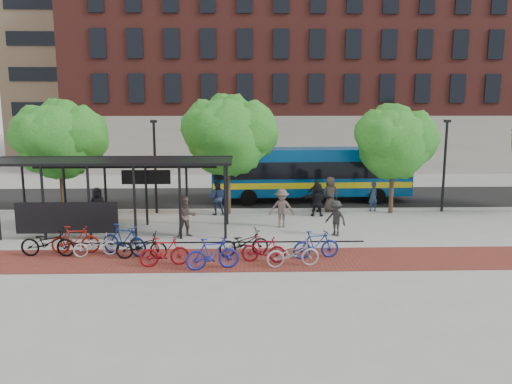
{
  "coord_description": "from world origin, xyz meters",
  "views": [
    {
      "loc": [
        -2.22,
        -23.61,
        5.92
      ],
      "look_at": [
        -1.55,
        1.09,
        1.6
      ],
      "focal_mm": 35.0,
      "sensor_mm": 36.0,
      "label": 1
    }
  ],
  "objects_px": {
    "bike_0": "(48,242)",
    "bike_8": "(244,243)",
    "bike_4": "(141,246)",
    "pedestrian_8": "(186,217)",
    "bus": "(310,171)",
    "pedestrian_3": "(282,208)",
    "bike_3": "(124,240)",
    "pedestrian_6": "(330,194)",
    "tree_b": "(230,133)",
    "tree_a": "(61,137)",
    "pedestrian_5": "(317,199)",
    "lamp_post_right": "(445,163)",
    "bike_10": "(293,253)",
    "pedestrian_7": "(373,197)",
    "bike_9": "(264,249)",
    "bus_shelter": "(115,169)",
    "bike_11": "(316,245)",
    "pedestrian_2": "(217,197)",
    "pedestrian_4": "(316,196)",
    "tree_c": "(395,140)",
    "pedestrian_0": "(97,205)",
    "pedestrian_9": "(336,218)",
    "bike_5": "(164,252)",
    "bike_1": "(75,240)",
    "bike_7": "(212,254)",
    "bike_2": "(95,245)",
    "lamp_post_left": "(155,164)"
  },
  "relations": [
    {
      "from": "pedestrian_0",
      "to": "pedestrian_9",
      "type": "xyz_separation_m",
      "value": [
        11.65,
        -2.99,
        -0.08
      ]
    },
    {
      "from": "bus_shelter",
      "to": "bike_0",
      "type": "distance_m",
      "value": 4.92
    },
    {
      "from": "pedestrian_5",
      "to": "pedestrian_3",
      "type": "bearing_deg",
      "value": 59.16
    },
    {
      "from": "pedestrian_6",
      "to": "pedestrian_7",
      "type": "distance_m",
      "value": 2.41
    },
    {
      "from": "pedestrian_4",
      "to": "bus_shelter",
      "type": "bearing_deg",
      "value": -134.18
    },
    {
      "from": "pedestrian_5",
      "to": "pedestrian_7",
      "type": "bearing_deg",
      "value": -151.01
    },
    {
      "from": "tree_b",
      "to": "pedestrian_3",
      "type": "bearing_deg",
      "value": -50.71
    },
    {
      "from": "tree_a",
      "to": "bike_8",
      "type": "distance_m",
      "value": 13.03
    },
    {
      "from": "tree_a",
      "to": "bike_1",
      "type": "distance_m",
      "value": 8.71
    },
    {
      "from": "tree_b",
      "to": "bus",
      "type": "xyz_separation_m",
      "value": [
        4.88,
        3.63,
        -2.58
      ]
    },
    {
      "from": "lamp_post_right",
      "to": "pedestrian_6",
      "type": "distance_m",
      "value": 6.54
    },
    {
      "from": "bike_9",
      "to": "tree_b",
      "type": "bearing_deg",
      "value": 18.53
    },
    {
      "from": "bike_9",
      "to": "pedestrian_4",
      "type": "height_order",
      "value": "pedestrian_4"
    },
    {
      "from": "tree_c",
      "to": "bike_5",
      "type": "xyz_separation_m",
      "value": [
        -11.23,
        -9.05,
        -3.5
      ]
    },
    {
      "from": "lamp_post_right",
      "to": "bike_2",
      "type": "xyz_separation_m",
      "value": [
        -17.07,
        -7.99,
        -2.31
      ]
    },
    {
      "from": "tree_a",
      "to": "bike_3",
      "type": "relative_size",
      "value": 2.94
    },
    {
      "from": "bike_2",
      "to": "bike_11",
      "type": "bearing_deg",
      "value": -108.54
    },
    {
      "from": "bike_10",
      "to": "bike_7",
      "type": "bearing_deg",
      "value": 84.88
    },
    {
      "from": "tree_c",
      "to": "pedestrian_4",
      "type": "distance_m",
      "value": 5.26
    },
    {
      "from": "tree_b",
      "to": "bike_11",
      "type": "height_order",
      "value": "tree_b"
    },
    {
      "from": "bus",
      "to": "bike_8",
      "type": "xyz_separation_m",
      "value": [
        -4.17,
        -11.48,
        -1.35
      ]
    },
    {
      "from": "bike_1",
      "to": "bike_11",
      "type": "height_order",
      "value": "bike_1"
    },
    {
      "from": "bike_2",
      "to": "bike_7",
      "type": "xyz_separation_m",
      "value": [
        4.74,
        -1.74,
        0.15
      ]
    },
    {
      "from": "pedestrian_3",
      "to": "pedestrian_6",
      "type": "relative_size",
      "value": 0.96
    },
    {
      "from": "tree_c",
      "to": "pedestrian_7",
      "type": "relative_size",
      "value": 3.55
    },
    {
      "from": "pedestrian_2",
      "to": "pedestrian_5",
      "type": "distance_m",
      "value": 5.44
    },
    {
      "from": "bus",
      "to": "bike_8",
      "type": "bearing_deg",
      "value": -112.03
    },
    {
      "from": "bike_9",
      "to": "bike_8",
      "type": "bearing_deg",
      "value": 50.44
    },
    {
      "from": "tree_c",
      "to": "bike_5",
      "type": "height_order",
      "value": "tree_c"
    },
    {
      "from": "bike_4",
      "to": "pedestrian_2",
      "type": "xyz_separation_m",
      "value": [
        2.54,
        7.87,
        0.44
      ]
    },
    {
      "from": "bike_0",
      "to": "bike_8",
      "type": "distance_m",
      "value": 7.74
    },
    {
      "from": "pedestrian_0",
      "to": "pedestrian_2",
      "type": "height_order",
      "value": "pedestrian_2"
    },
    {
      "from": "pedestrian_8",
      "to": "bike_10",
      "type": "bearing_deg",
      "value": -66.47
    },
    {
      "from": "lamp_post_left",
      "to": "bike_8",
      "type": "bearing_deg",
      "value": -59.27
    },
    {
      "from": "bus_shelter",
      "to": "tree_a",
      "type": "height_order",
      "value": "tree_a"
    },
    {
      "from": "pedestrian_0",
      "to": "pedestrian_9",
      "type": "height_order",
      "value": "pedestrian_0"
    },
    {
      "from": "bike_5",
      "to": "bike_11",
      "type": "bearing_deg",
      "value": -94.71
    },
    {
      "from": "pedestrian_0",
      "to": "pedestrian_4",
      "type": "bearing_deg",
      "value": -29.25
    },
    {
      "from": "pedestrian_3",
      "to": "bike_3",
      "type": "bearing_deg",
      "value": -142.26
    },
    {
      "from": "pedestrian_0",
      "to": "bike_2",
      "type": "bearing_deg",
      "value": -115.73
    },
    {
      "from": "bike_0",
      "to": "pedestrian_3",
      "type": "distance_m",
      "value": 10.64
    },
    {
      "from": "pedestrian_6",
      "to": "bike_8",
      "type": "bearing_deg",
      "value": 45.8
    },
    {
      "from": "bike_0",
      "to": "bike_1",
      "type": "bearing_deg",
      "value": -65.82
    },
    {
      "from": "bike_0",
      "to": "bike_11",
      "type": "bearing_deg",
      "value": -90.14
    },
    {
      "from": "bus_shelter",
      "to": "bike_11",
      "type": "distance_m",
      "value": 10.12
    },
    {
      "from": "bike_4",
      "to": "pedestrian_8",
      "type": "xyz_separation_m",
      "value": [
        1.39,
        3.27,
        0.4
      ]
    },
    {
      "from": "bike_0",
      "to": "bike_3",
      "type": "bearing_deg",
      "value": -86.03
    },
    {
      "from": "bike_10",
      "to": "pedestrian_7",
      "type": "distance_m",
      "value": 11.16
    },
    {
      "from": "tree_a",
      "to": "pedestrian_7",
      "type": "bearing_deg",
      "value": 1.52
    },
    {
      "from": "bike_0",
      "to": "bike_8",
      "type": "bearing_deg",
      "value": -88.22
    }
  ]
}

